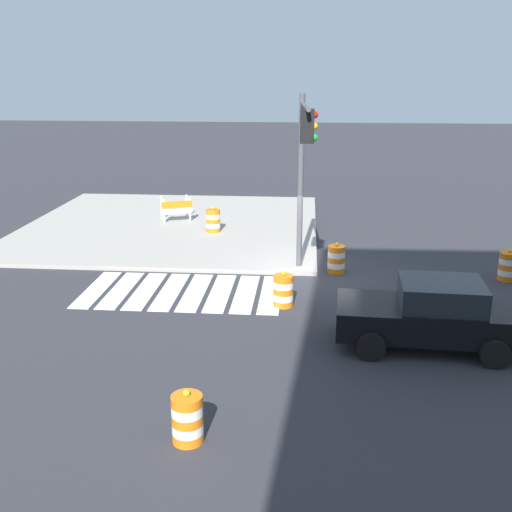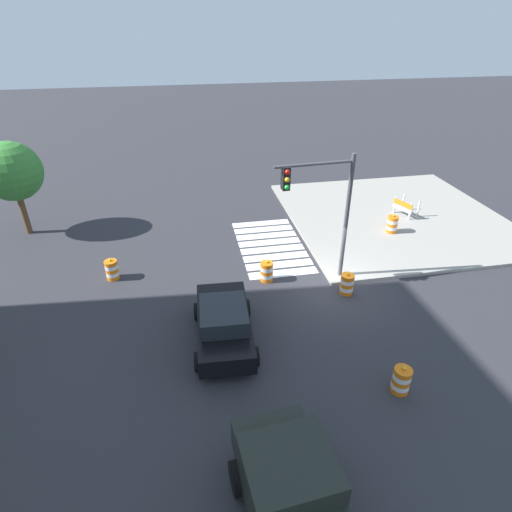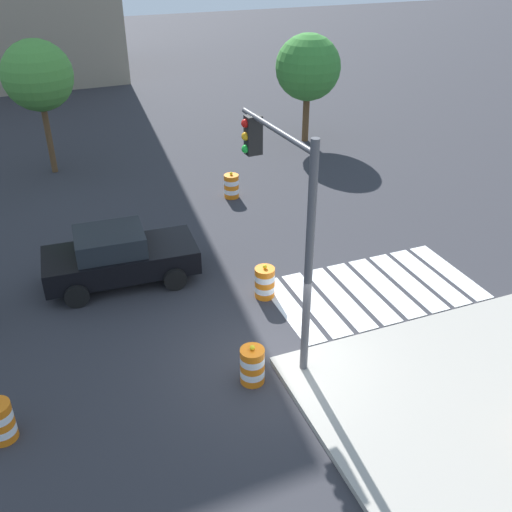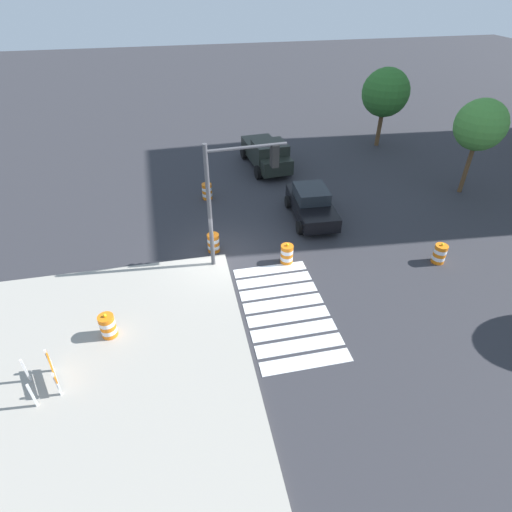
# 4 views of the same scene
# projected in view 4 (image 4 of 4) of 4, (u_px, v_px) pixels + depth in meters

# --- Properties ---
(ground_plane) EXTENTS (120.00, 120.00, 0.00)m
(ground_plane) POSITION_uv_depth(u_px,v_px,m) (225.00, 257.00, 18.82)
(ground_plane) COLOR #2D2D33
(sidewalk_corner) EXTENTS (12.00, 12.00, 0.15)m
(sidewalk_corner) POSITION_uv_depth(u_px,v_px,m) (67.00, 386.00, 13.01)
(sidewalk_corner) COLOR #9E998E
(sidewalk_corner) RESTS_ON ground
(crosswalk_stripes) EXTENTS (5.85, 3.20, 0.02)m
(crosswalk_stripes) POSITION_uv_depth(u_px,v_px,m) (286.00, 310.00, 15.95)
(crosswalk_stripes) COLOR silver
(crosswalk_stripes) RESTS_ON ground
(sports_car) EXTENTS (4.40, 2.33, 1.63)m
(sports_car) POSITION_uv_depth(u_px,v_px,m) (311.00, 204.00, 21.25)
(sports_car) COLOR black
(sports_car) RESTS_ON ground
(pickup_truck) EXTENTS (5.29, 2.68, 1.92)m
(pickup_truck) POSITION_uv_depth(u_px,v_px,m) (267.00, 154.00, 26.37)
(pickup_truck) COLOR black
(pickup_truck) RESTS_ON ground
(traffic_barrel_near_corner) EXTENTS (0.56, 0.56, 1.02)m
(traffic_barrel_near_corner) POSITION_uv_depth(u_px,v_px,m) (207.00, 191.00, 23.23)
(traffic_barrel_near_corner) COLOR orange
(traffic_barrel_near_corner) RESTS_ON ground
(traffic_barrel_crosswalk_end) EXTENTS (0.56, 0.56, 1.02)m
(traffic_barrel_crosswalk_end) POSITION_uv_depth(u_px,v_px,m) (287.00, 254.00, 18.23)
(traffic_barrel_crosswalk_end) COLOR orange
(traffic_barrel_crosswalk_end) RESTS_ON ground
(traffic_barrel_median_near) EXTENTS (0.56, 0.56, 1.02)m
(traffic_barrel_median_near) POSITION_uv_depth(u_px,v_px,m) (213.00, 243.00, 18.97)
(traffic_barrel_median_near) COLOR orange
(traffic_barrel_median_near) RESTS_ON ground
(traffic_barrel_median_far) EXTENTS (0.56, 0.56, 1.02)m
(traffic_barrel_median_far) POSITION_uv_depth(u_px,v_px,m) (440.00, 254.00, 18.25)
(traffic_barrel_median_far) COLOR orange
(traffic_barrel_median_far) RESTS_ON ground
(traffic_barrel_on_sidewalk) EXTENTS (0.56, 0.56, 1.02)m
(traffic_barrel_on_sidewalk) POSITION_uv_depth(u_px,v_px,m) (108.00, 326.00, 14.43)
(traffic_barrel_on_sidewalk) COLOR orange
(traffic_barrel_on_sidewalk) RESTS_ON sidewalk_corner
(construction_barricade) EXTENTS (1.44, 1.18, 1.00)m
(construction_barricade) POSITION_uv_depth(u_px,v_px,m) (48.00, 373.00, 12.64)
(construction_barricade) COLOR silver
(construction_barricade) RESTS_ON sidewalk_corner
(traffic_light_pole) EXTENTS (0.55, 3.29, 5.50)m
(traffic_light_pole) POSITION_uv_depth(u_px,v_px,m) (236.00, 183.00, 16.21)
(traffic_light_pole) COLOR #4C4C51
(traffic_light_pole) RESTS_ON sidewalk_corner
(street_tree_streetside_mid) EXTENTS (3.25, 3.25, 5.37)m
(street_tree_streetside_mid) POSITION_uv_depth(u_px,v_px,m) (386.00, 93.00, 28.14)
(street_tree_streetside_mid) COLOR brown
(street_tree_streetside_mid) RESTS_ON ground
(street_tree_streetside_far) EXTENTS (2.73, 2.73, 5.34)m
(street_tree_streetside_far) POSITION_uv_depth(u_px,v_px,m) (481.00, 125.00, 21.87)
(street_tree_streetside_far) COLOR brown
(street_tree_streetside_far) RESTS_ON ground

